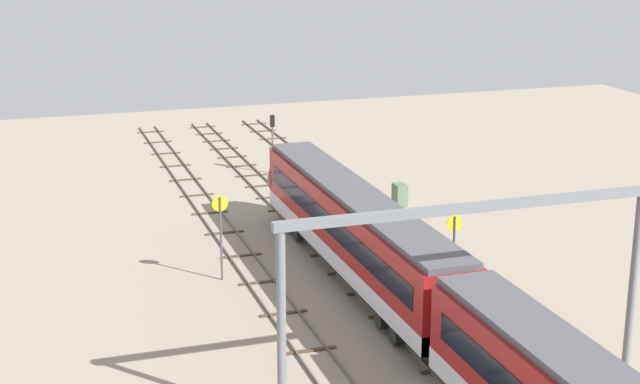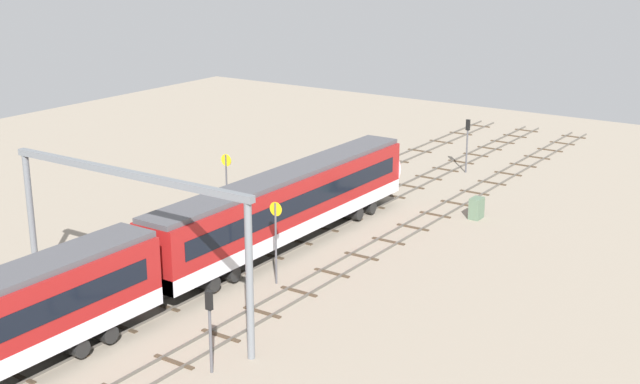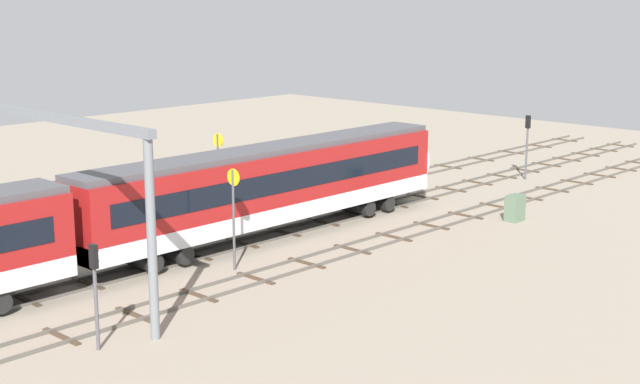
% 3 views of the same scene
% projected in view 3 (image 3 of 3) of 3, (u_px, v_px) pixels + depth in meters
% --- Properties ---
extents(ground_plane, '(100.11, 100.11, 0.00)m').
position_uv_depth(ground_plane, '(285.00, 233.00, 50.46)').
color(ground_plane, gray).
extents(track_near_foreground, '(84.11, 2.40, 0.16)m').
position_uv_depth(track_near_foreground, '(352.00, 249.00, 47.10)').
color(track_near_foreground, '#59544C').
rests_on(track_near_foreground, ground).
extents(track_with_train, '(84.11, 2.40, 0.16)m').
position_uv_depth(track_with_train, '(285.00, 232.00, 50.44)').
color(track_with_train, '#59544C').
rests_on(track_with_train, ground).
extents(track_middle, '(84.11, 2.40, 0.16)m').
position_uv_depth(track_middle, '(225.00, 217.00, 53.78)').
color(track_middle, '#59544C').
rests_on(track_middle, ground).
extents(train, '(50.40, 3.24, 4.80)m').
position_uv_depth(train, '(77.00, 229.00, 40.78)').
color(train, maroon).
rests_on(train, ground).
extents(overhead_gantry, '(0.40, 16.16, 8.07)m').
position_uv_depth(overhead_gantry, '(39.00, 159.00, 39.02)').
color(overhead_gantry, slate).
rests_on(overhead_gantry, ground).
extents(speed_sign_near_foreground, '(0.14, 0.81, 4.90)m').
position_uv_depth(speed_sign_near_foreground, '(234.00, 206.00, 43.12)').
color(speed_sign_near_foreground, '#4C4C51').
rests_on(speed_sign_near_foreground, ground).
extents(speed_sign_mid_trackside, '(0.14, 0.86, 4.71)m').
position_uv_depth(speed_sign_mid_trackside, '(218.00, 161.00, 55.20)').
color(speed_sign_mid_trackside, '#4C4C51').
rests_on(speed_sign_mid_trackside, ground).
extents(signal_light_trackside_approach, '(0.31, 0.32, 4.04)m').
position_uv_depth(signal_light_trackside_approach, '(95.00, 281.00, 33.42)').
color(signal_light_trackside_approach, '#4C4C51').
rests_on(signal_light_trackside_approach, ground).
extents(signal_light_trackside_departure, '(0.31, 0.32, 4.56)m').
position_uv_depth(signal_light_trackside_departure, '(527.00, 138.00, 64.27)').
color(signal_light_trackside_departure, '#4C4C51').
rests_on(signal_light_trackside_departure, ground).
extents(relay_cabinet, '(1.13, 0.76, 1.52)m').
position_uv_depth(relay_cabinet, '(515.00, 208.00, 52.98)').
color(relay_cabinet, '#597259').
rests_on(relay_cabinet, ground).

